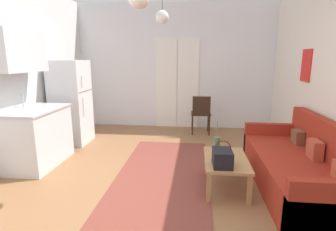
{
  "coord_description": "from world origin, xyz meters",
  "views": [
    {
      "loc": [
        0.51,
        -2.87,
        1.64
      ],
      "look_at": [
        0.07,
        1.26,
        0.72
      ],
      "focal_mm": 27.82,
      "sensor_mm": 36.0,
      "label": 1
    }
  ],
  "objects": [
    {
      "name": "bamboo_vase",
      "position": [
        0.81,
        0.54,
        0.5
      ],
      "size": [
        0.09,
        0.09,
        0.42
      ],
      "color": "#47704C",
      "rests_on": "coffee_table"
    },
    {
      "name": "ground_plane",
      "position": [
        0.0,
        0.0,
        -0.05
      ],
      "size": [
        5.13,
        7.21,
        0.1
      ],
      "primitive_type": "cube",
      "color": "#8E603D"
    },
    {
      "name": "couch",
      "position": [
        1.87,
        0.36,
        0.27
      ],
      "size": [
        0.9,
        2.14,
        0.88
      ],
      "color": "maroon",
      "rests_on": "ground_plane"
    },
    {
      "name": "accent_chair",
      "position": [
        0.63,
        2.71,
        0.49
      ],
      "size": [
        0.43,
        0.41,
        0.85
      ],
      "rotation": [
        0.0,
        0.0,
        3.18
      ],
      "color": "black",
      "rests_on": "ground_plane"
    },
    {
      "name": "handbag",
      "position": [
        0.84,
        0.05,
        0.5
      ],
      "size": [
        0.23,
        0.31,
        0.31
      ],
      "color": "black",
      "rests_on": "coffee_table"
    },
    {
      "name": "coffee_table",
      "position": [
        0.91,
        0.29,
        0.35
      ],
      "size": [
        0.54,
        0.86,
        0.4
      ],
      "color": "#B27F4C",
      "rests_on": "ground_plane"
    },
    {
      "name": "pendant_lamp_far",
      "position": [
        -0.12,
        2.01,
        2.36
      ],
      "size": [
        0.24,
        0.24,
        0.65
      ],
      "color": "black"
    },
    {
      "name": "refrigerator",
      "position": [
        -1.89,
        1.87,
        0.8
      ],
      "size": [
        0.64,
        0.65,
        1.6
      ],
      "color": "white",
      "rests_on": "ground_plane"
    },
    {
      "name": "wall_back",
      "position": [
        0.0,
        3.35,
        1.43
      ],
      "size": [
        4.73,
        0.13,
        2.9
      ],
      "color": "silver",
      "rests_on": "ground_plane"
    },
    {
      "name": "area_rug",
      "position": [
        0.07,
        0.25,
        0.01
      ],
      "size": [
        1.29,
        3.53,
        0.01
      ],
      "primitive_type": "cube",
      "color": "brown",
      "rests_on": "ground_plane"
    },
    {
      "name": "kitchen_counter",
      "position": [
        -1.95,
        0.76,
        0.76
      ],
      "size": [
        0.64,
        1.08,
        2.04
      ],
      "color": "silver",
      "rests_on": "ground_plane"
    }
  ]
}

